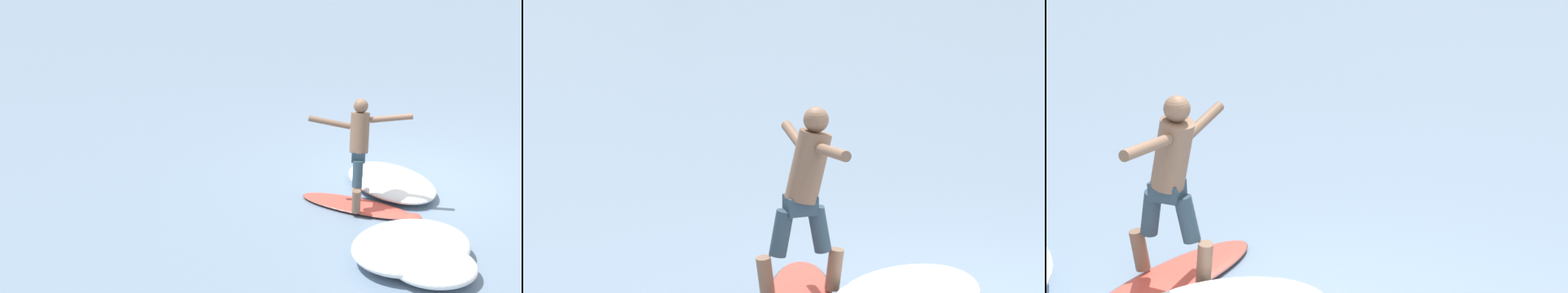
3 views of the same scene
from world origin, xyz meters
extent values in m
plane|color=slate|center=(0.00, 0.00, 0.00)|extent=(200.00, 200.00, 0.00)
ellipsoid|color=#D5483A|center=(-1.32, 0.53, 0.04)|extent=(0.65, 1.80, 0.07)
ellipsoid|color=#D5483A|center=(-1.38, -0.37, 0.04)|extent=(0.31, 0.27, 0.06)
ellipsoid|color=#2D2D33|center=(-1.32, 0.53, 0.04)|extent=(0.67, 1.81, 0.03)
cone|color=black|center=(-1.27, 1.25, -0.06)|extent=(0.05, 0.05, 0.14)
cone|color=black|center=(-1.43, 1.14, -0.06)|extent=(0.05, 0.05, 0.14)
cone|color=black|center=(-1.13, 1.12, -0.06)|extent=(0.05, 0.05, 0.14)
cylinder|color=brown|center=(-1.02, 0.61, 0.26)|extent=(0.20, 0.17, 0.38)
cylinder|color=#2C4150|center=(-1.16, 0.57, 0.64)|extent=(0.25, 0.20, 0.42)
cylinder|color=brown|center=(-1.62, 0.44, 0.26)|extent=(0.20, 0.17, 0.38)
cylinder|color=#2C4150|center=(-1.49, 0.48, 0.64)|extent=(0.25, 0.20, 0.42)
cube|color=#2C4150|center=(-1.32, 0.53, 0.88)|extent=(0.30, 0.26, 0.16)
cylinder|color=brown|center=(-1.26, 0.54, 1.21)|extent=(0.47, 0.38, 0.64)
sphere|color=brown|center=(-1.19, 0.56, 1.61)|extent=(0.22, 0.22, 0.22)
cylinder|color=brown|center=(-1.33, 0.99, 1.33)|extent=(0.26, 0.64, 0.20)
cylinder|color=brown|center=(-1.09, 0.12, 1.44)|extent=(0.26, 0.64, 0.19)
ellipsoid|color=white|center=(-2.89, -1.01, 0.16)|extent=(1.16, 1.22, 0.32)
ellipsoid|color=white|center=(-0.45, 0.22, 0.13)|extent=(1.92, 2.05, 0.25)
ellipsoid|color=white|center=(-2.59, -0.64, 0.20)|extent=(2.23, 2.13, 0.39)
camera|label=1|loc=(-12.91, -2.92, 5.82)|focal=60.00mm
camera|label=2|loc=(-1.90, -9.39, 4.03)|focal=85.00mm
camera|label=3|loc=(3.48, -4.08, 3.86)|focal=60.00mm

